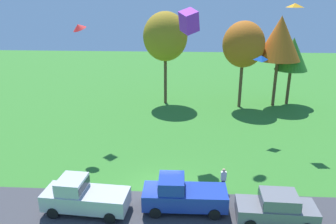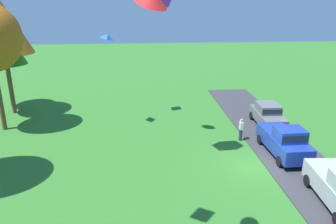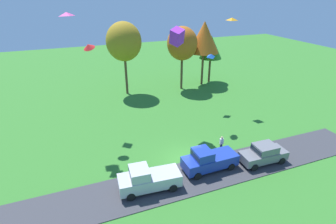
# 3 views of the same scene
# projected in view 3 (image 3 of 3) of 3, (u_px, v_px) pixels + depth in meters

# --- Properties ---
(ground_plane) EXTENTS (120.00, 120.00, 0.00)m
(ground_plane) POSITION_uv_depth(u_px,v_px,m) (184.00, 159.00, 25.22)
(ground_plane) COLOR #337528
(pavement_strip) EXTENTS (36.00, 4.40, 0.06)m
(pavement_strip) POSITION_uv_depth(u_px,v_px,m) (196.00, 176.00, 22.96)
(pavement_strip) COLOR #38383D
(pavement_strip) RESTS_ON ground
(car_pickup_mid_row) EXTENTS (5.13, 2.36, 2.14)m
(car_pickup_mid_row) POSITION_uv_depth(u_px,v_px,m) (147.00, 178.00, 20.99)
(car_pickup_mid_row) COLOR #B7B7BC
(car_pickup_mid_row) RESTS_ON ground
(car_pickup_near_entrance) EXTENTS (5.03, 2.10, 2.14)m
(car_pickup_near_entrance) POSITION_uv_depth(u_px,v_px,m) (208.00, 159.00, 23.32)
(car_pickup_near_entrance) COLOR #1E389E
(car_pickup_near_entrance) RESTS_ON ground
(car_sedan_far_end) EXTENTS (4.46, 2.08, 1.84)m
(car_sedan_far_end) POSITION_uv_depth(u_px,v_px,m) (264.00, 153.00, 24.34)
(car_sedan_far_end) COLOR slate
(car_sedan_far_end) RESTS_ON ground
(person_on_lawn) EXTENTS (0.36, 0.24, 1.71)m
(person_on_lawn) POSITION_uv_depth(u_px,v_px,m) (221.00, 144.00, 26.10)
(person_on_lawn) COLOR #2D334C
(person_on_lawn) RESTS_ON ground
(tree_right_of_center) EXTENTS (5.12, 5.12, 10.80)m
(tree_right_of_center) POSITION_uv_depth(u_px,v_px,m) (124.00, 42.00, 37.70)
(tree_right_of_center) COLOR brown
(tree_right_of_center) RESTS_ON ground
(tree_left_of_center) EXTENTS (4.67, 4.67, 9.85)m
(tree_left_of_center) POSITION_uv_depth(u_px,v_px,m) (182.00, 44.00, 40.07)
(tree_left_of_center) COLOR brown
(tree_left_of_center) RESTS_ON ground
(tree_far_left) EXTENTS (4.92, 4.92, 10.38)m
(tree_far_left) POSITION_uv_depth(u_px,v_px,m) (204.00, 37.00, 41.67)
(tree_far_left) COLOR brown
(tree_far_left) RESTS_ON ground
(tree_far_right) EXTENTS (3.75, 3.75, 7.92)m
(tree_far_right) POSITION_uv_depth(u_px,v_px,m) (211.00, 47.00, 43.73)
(tree_far_right) COLOR brown
(tree_far_right) RESTS_ON ground
(kite_diamond_topmost) EXTENTS (1.03, 0.94, 0.58)m
(kite_diamond_topmost) POSITION_uv_depth(u_px,v_px,m) (211.00, 56.00, 32.81)
(kite_diamond_topmost) COLOR blue
(kite_diamond_mid_center) EXTENTS (1.32, 1.23, 0.39)m
(kite_diamond_mid_center) POSITION_uv_depth(u_px,v_px,m) (66.00, 14.00, 21.99)
(kite_diamond_mid_center) COLOR #EA4C9E
(kite_box_near_flag) EXTENTS (1.65, 1.98, 2.02)m
(kite_box_near_flag) POSITION_uv_depth(u_px,v_px,m) (177.00, 37.00, 26.23)
(kite_box_near_flag) COLOR purple
(kite_delta_over_trees) EXTENTS (1.57, 1.57, 0.78)m
(kite_delta_over_trees) POSITION_uv_depth(u_px,v_px,m) (89.00, 46.00, 24.34)
(kite_delta_over_trees) COLOR red
(kite_diamond_trailing_tail) EXTENTS (1.35, 1.29, 0.34)m
(kite_diamond_trailing_tail) POSITION_uv_depth(u_px,v_px,m) (232.00, 19.00, 31.27)
(kite_diamond_trailing_tail) COLOR orange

